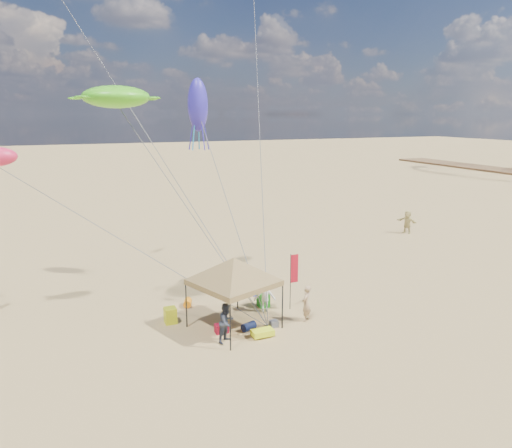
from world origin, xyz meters
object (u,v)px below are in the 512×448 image
Objects in this scene: canopy_tent at (234,260)px; feather_flag at (293,272)px; chair_green at (263,299)px; person_near_b at (227,322)px; person_near_a at (306,303)px; person_far_c at (407,222)px; beach_cart at (263,332)px; cooler_red at (222,328)px; person_near_c at (265,295)px; cooler_blue at (257,291)px; chair_yellow at (170,315)px.

feather_flag is at bearing 14.82° from canopy_tent.
chair_green is 3.93m from person_near_b.
person_near_a reaches higher than person_near_b.
feather_flag is 17.76m from person_far_c.
person_far_c is (18.11, 10.55, -2.12)m from canopy_tent.
chair_green is 18.36m from person_far_c.
chair_green is 3.22m from beach_cart.
beach_cart is (-2.51, -2.17, -1.61)m from feather_flag.
person_near_b is (-2.80, -2.71, 0.46)m from chair_green.
cooler_red is 1.03m from person_near_b.
cooler_red is 3.90m from person_near_a.
person_near_b reaches higher than chair_green.
chair_green is at bearing 38.06° from canopy_tent.
person_far_c is (14.94, 11.13, 0.07)m from person_near_a.
person_near_a is 1.05× the size of person_near_c.
canopy_tent is 3.74m from chair_green.
person_far_c reaches higher than cooler_red.
cooler_blue is 0.35× the size of person_near_c.
person_near_b is (-0.73, -1.09, -2.19)m from canopy_tent.
cooler_red is 0.33× the size of person_near_b.
chair_yellow reaches higher than cooler_red.
cooler_red is 21.68m from person_far_c.
cooler_blue is at bearing 78.42° from chair_green.
beach_cart is at bearing -139.16° from feather_flag.
beach_cart is 0.51× the size of person_far_c.
chair_green is 2.50m from person_near_a.
cooler_red is at bearing 52.66° from person_near_b.
canopy_tent is 2.04× the size of feather_flag.
person_near_b is at bearing -93.79° from cooler_red.
person_near_c is at bearing 27.67° from cooler_red.
person_far_c reaches higher than chair_green.
person_near_b reaches higher than chair_yellow.
beach_cart is at bearing 85.28° from person_near_c.
canopy_tent is 3.89m from person_near_a.
cooler_blue is 5.07m from chair_yellow.
cooler_red is at bearing -83.25° from person_far_c.
cooler_red is 2.50m from chair_yellow.
canopy_tent reaches higher than person_near_b.
canopy_tent reaches higher than person_near_a.
person_far_c is (16.19, 9.46, 0.11)m from person_near_c.
beach_cart is (-1.64, -4.45, 0.01)m from cooler_blue.
beach_cart is (0.75, -1.31, -2.81)m from canopy_tent.
beach_cart is (3.17, -2.83, -0.15)m from chair_yellow.
person_near_a is at bearing -20.61° from chair_yellow.
chair_green is 0.45× the size of person_near_c.
person_near_a reaches higher than cooler_blue.
canopy_tent is 3.90m from chair_yellow.
chair_green is 0.70m from person_near_c.
chair_green is at bearing 34.49° from cooler_red.
person_near_c is (-0.47, -2.05, 0.58)m from cooler_blue.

